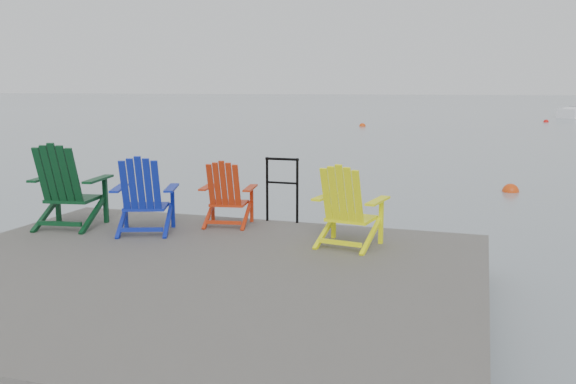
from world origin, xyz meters
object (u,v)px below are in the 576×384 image
(buoy_d, at_px, (546,122))
(buoy_b, at_px, (362,126))
(chair_red, at_px, (227,193))
(chair_blue, at_px, (144,195))
(handrail, at_px, (282,183))
(buoy_a, at_px, (510,192))
(chair_green, at_px, (67,186))
(chair_yellow, at_px, (348,206))

(buoy_d, bearing_deg, buoy_b, -142.79)
(chair_red, bearing_deg, chair_blue, -148.75)
(handrail, relative_size, chair_blue, 0.91)
(handrail, relative_size, buoy_a, 2.39)
(handrail, height_order, chair_green, chair_green)
(chair_yellow, xyz_separation_m, buoy_b, (-5.65, 30.15, -0.99))
(chair_blue, bearing_deg, handrail, 18.99)
(buoy_b, relative_size, buoy_d, 1.11)
(chair_red, relative_size, buoy_a, 2.36)
(buoy_a, bearing_deg, handrail, -115.98)
(handrail, xyz_separation_m, chair_red, (-0.63, -0.47, -0.09))
(handrail, distance_m, chair_red, 0.79)
(chair_red, bearing_deg, buoy_b, 87.73)
(chair_green, distance_m, chair_blue, 1.13)
(chair_green, bearing_deg, buoy_b, 84.02)
(chair_blue, height_order, buoy_b, chair_blue)
(handrail, bearing_deg, buoy_d, 79.98)
(chair_blue, height_order, buoy_a, chair_blue)
(buoy_b, xyz_separation_m, buoy_d, (11.13, 8.45, 0.00))
(chair_blue, distance_m, chair_yellow, 2.62)
(buoy_a, height_order, buoy_d, buoy_a)
(handrail, height_order, buoy_b, handrail)
(chair_red, distance_m, chair_yellow, 1.88)
(chair_blue, relative_size, buoy_a, 2.64)
(chair_yellow, bearing_deg, handrail, 146.76)
(chair_green, bearing_deg, chair_yellow, -6.90)
(handrail, bearing_deg, chair_green, -154.71)
(chair_green, height_order, chair_red, chair_green)
(chair_blue, xyz_separation_m, chair_red, (0.83, 0.72, -0.05))
(chair_yellow, bearing_deg, buoy_d, 90.95)
(chair_green, bearing_deg, buoy_d, 67.05)
(buoy_a, bearing_deg, buoy_b, 109.13)
(chair_green, distance_m, buoy_a, 9.92)
(chair_yellow, relative_size, buoy_b, 2.44)
(chair_green, xyz_separation_m, chair_yellow, (3.75, 0.17, -0.08))
(chair_red, bearing_deg, buoy_a, 51.76)
(handrail, height_order, chair_yellow, chair_yellow)
(chair_yellow, bearing_deg, chair_green, -168.31)
(chair_yellow, bearing_deg, chair_blue, -167.93)
(buoy_b, bearing_deg, chair_blue, -84.28)
(handrail, xyz_separation_m, chair_yellow, (1.16, -1.05, -0.05))
(chair_yellow, distance_m, buoy_d, 39.00)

